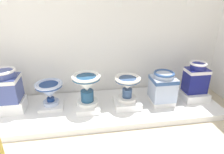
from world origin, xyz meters
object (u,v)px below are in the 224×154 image
(antique_toilet_squat_floral, at_px, (7,85))
(antique_toilet_broad_patterned, at_px, (163,85))
(info_placard_fourth, at_px, (118,2))
(info_placard_sixth, at_px, (191,1))
(plinth_block_leftmost, at_px, (88,106))
(antique_toilet_leftmost, at_px, (87,85))
(plinth_block_rightmost, at_px, (127,103))
(antique_toilet_pale_glazed, at_px, (196,77))
(plinth_block_pale_glazed, at_px, (193,94))
(plinth_block_slender_white, at_px, (52,105))
(plinth_block_broad_patterned, at_px, (161,100))
(stanchion_post_near_left, at_px, (1,149))
(antique_toilet_slender_white, at_px, (49,90))
(antique_toilet_rightmost, at_px, (127,85))
(plinth_block_squat_floral, at_px, (11,105))

(antique_toilet_squat_floral, height_order, antique_toilet_broad_patterned, antique_toilet_squat_floral)
(info_placard_fourth, bearing_deg, info_placard_sixth, 0.00)
(plinth_block_leftmost, relative_size, antique_toilet_leftmost, 0.87)
(plinth_block_rightmost, relative_size, antique_toilet_pale_glazed, 0.77)
(info_placard_sixth, bearing_deg, plinth_block_pale_glazed, -90.91)
(plinth_block_pale_glazed, relative_size, info_placard_fourth, 2.52)
(plinth_block_slender_white, relative_size, plinth_block_pale_glazed, 0.89)
(antique_toilet_leftmost, distance_m, plinth_block_broad_patterned, 1.17)
(stanchion_post_near_left, bearing_deg, info_placard_sixth, 31.72)
(plinth_block_leftmost, height_order, antique_toilet_leftmost, antique_toilet_leftmost)
(antique_toilet_squat_floral, relative_size, antique_toilet_broad_patterned, 1.04)
(plinth_block_slender_white, distance_m, antique_toilet_slender_white, 0.25)
(antique_toilet_rightmost, bearing_deg, plinth_block_rightmost, 90.00)
(plinth_block_slender_white, xyz_separation_m, antique_toilet_broad_patterned, (1.64, -0.14, 0.27))
(antique_toilet_broad_patterned, height_order, info_placard_fourth, info_placard_fourth)
(plinth_block_broad_patterned, height_order, antique_toilet_pale_glazed, antique_toilet_pale_glazed)
(plinth_block_slender_white, relative_size, info_placard_fourth, 2.25)
(plinth_block_slender_white, bearing_deg, plinth_block_broad_patterned, -4.77)
(antique_toilet_broad_patterned, bearing_deg, plinth_block_slender_white, 175.23)
(antique_toilet_squat_floral, distance_m, antique_toilet_pale_glazed, 2.73)
(plinth_block_slender_white, distance_m, info_placard_fourth, 1.81)
(plinth_block_rightmost, relative_size, stanchion_post_near_left, 0.34)
(antique_toilet_pale_glazed, bearing_deg, plinth_block_pale_glazed, -90.00)
(plinth_block_pale_glazed, bearing_deg, plinth_block_rightmost, -175.67)
(plinth_block_squat_floral, xyz_separation_m, plinth_block_broad_patterned, (2.17, -0.10, -0.06))
(antique_toilet_squat_floral, relative_size, plinth_block_slender_white, 1.32)
(plinth_block_leftmost, relative_size, plinth_block_broad_patterned, 1.20)
(antique_toilet_squat_floral, distance_m, info_placard_fourth, 1.94)
(antique_toilet_leftmost, bearing_deg, plinth_block_slender_white, 164.45)
(plinth_block_squat_floral, height_order, stanchion_post_near_left, stanchion_post_near_left)
(plinth_block_pale_glazed, distance_m, info_placard_sixth, 1.46)
(antique_toilet_squat_floral, distance_m, plinth_block_pale_glazed, 2.75)
(plinth_block_leftmost, height_order, plinth_block_pale_glazed, plinth_block_pale_glazed)
(antique_toilet_broad_patterned, xyz_separation_m, plinth_block_pale_glazed, (0.56, 0.06, -0.23))
(info_placard_sixth, bearing_deg, antique_toilet_squat_floral, -170.60)
(plinth_block_squat_floral, relative_size, antique_toilet_slender_white, 0.96)
(antique_toilet_rightmost, relative_size, plinth_block_broad_patterned, 1.13)
(plinth_block_broad_patterned, distance_m, info_placard_sixth, 1.60)
(plinth_block_rightmost, relative_size, antique_toilet_rightmost, 1.01)
(plinth_block_leftmost, height_order, antique_toilet_rightmost, antique_toilet_rightmost)
(antique_toilet_broad_patterned, bearing_deg, antique_toilet_slender_white, 175.23)
(info_placard_fourth, bearing_deg, antique_toilet_broad_patterned, -43.67)
(plinth_block_rightmost, xyz_separation_m, antique_toilet_broad_patterned, (0.54, 0.02, 0.24))
(plinth_block_pale_glazed, bearing_deg, plinth_block_squat_floral, 179.20)
(plinth_block_squat_floral, bearing_deg, info_placard_sixth, 9.40)
(antique_toilet_slender_white, xyz_separation_m, plinth_block_rightmost, (1.10, -0.16, -0.22))
(antique_toilet_slender_white, distance_m, plinth_block_leftmost, 0.59)
(antique_toilet_slender_white, bearing_deg, plinth_block_leftmost, -15.55)
(antique_toilet_squat_floral, relative_size, info_placard_sixth, 2.85)
(plinth_block_broad_patterned, distance_m, antique_toilet_broad_patterned, 0.26)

